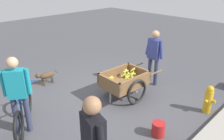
{
  "coord_description": "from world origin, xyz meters",
  "views": [
    {
      "loc": [
        3.4,
        3.74,
        2.92
      ],
      "look_at": [
        -0.14,
        0.15,
        0.75
      ],
      "focal_mm": 35.65,
      "sensor_mm": 36.0,
      "label": 1
    }
  ],
  "objects_px": {
    "fruit_cart": "(124,82)",
    "plastic_bucket": "(158,129)",
    "bicycle": "(24,112)",
    "fire_hydrant": "(208,99)",
    "vendor_person": "(154,53)",
    "cyclist_person": "(17,89)",
    "dog": "(46,76)"
  },
  "relations": [
    {
      "from": "fruit_cart",
      "to": "plastic_bucket",
      "type": "relative_size",
      "value": 5.76
    },
    {
      "from": "bicycle",
      "to": "fire_hydrant",
      "type": "bearing_deg",
      "value": 142.93
    },
    {
      "from": "fire_hydrant",
      "to": "plastic_bucket",
      "type": "height_order",
      "value": "fire_hydrant"
    },
    {
      "from": "vendor_person",
      "to": "fire_hydrant",
      "type": "xyz_separation_m",
      "value": [
        0.31,
        1.75,
        -0.6
      ]
    },
    {
      "from": "cyclist_person",
      "to": "dog",
      "type": "xyz_separation_m",
      "value": [
        -1.39,
        -1.57,
        -0.68
      ]
    },
    {
      "from": "cyclist_person",
      "to": "plastic_bucket",
      "type": "bearing_deg",
      "value": 132.5
    },
    {
      "from": "bicycle",
      "to": "dog",
      "type": "height_order",
      "value": "bicycle"
    },
    {
      "from": "dog",
      "to": "plastic_bucket",
      "type": "distance_m",
      "value": 3.57
    },
    {
      "from": "cyclist_person",
      "to": "fruit_cart",
      "type": "bearing_deg",
      "value": 168.78
    },
    {
      "from": "plastic_bucket",
      "to": "bicycle",
      "type": "bearing_deg",
      "value": -50.61
    },
    {
      "from": "vendor_person",
      "to": "dog",
      "type": "bearing_deg",
      "value": -43.72
    },
    {
      "from": "vendor_person",
      "to": "dog",
      "type": "distance_m",
      "value": 3.12
    },
    {
      "from": "vendor_person",
      "to": "cyclist_person",
      "type": "height_order",
      "value": "cyclist_person"
    },
    {
      "from": "fruit_cart",
      "to": "cyclist_person",
      "type": "xyz_separation_m",
      "value": [
        2.45,
        -0.49,
        0.52
      ]
    },
    {
      "from": "bicycle",
      "to": "fire_hydrant",
      "type": "xyz_separation_m",
      "value": [
        -3.2,
        2.42,
        -0.02
      ]
    },
    {
      "from": "vendor_person",
      "to": "fire_hydrant",
      "type": "distance_m",
      "value": 1.88
    },
    {
      "from": "fruit_cart",
      "to": "dog",
      "type": "xyz_separation_m",
      "value": [
        1.06,
        -2.05,
        -0.16
      ]
    },
    {
      "from": "bicycle",
      "to": "plastic_bucket",
      "type": "relative_size",
      "value": 4.83
    },
    {
      "from": "vendor_person",
      "to": "cyclist_person",
      "type": "bearing_deg",
      "value": -8.54
    },
    {
      "from": "fruit_cart",
      "to": "bicycle",
      "type": "relative_size",
      "value": 1.19
    },
    {
      "from": "vendor_person",
      "to": "fire_hydrant",
      "type": "relative_size",
      "value": 2.33
    },
    {
      "from": "bicycle",
      "to": "dog",
      "type": "distance_m",
      "value": 1.95
    },
    {
      "from": "fruit_cart",
      "to": "vendor_person",
      "type": "height_order",
      "value": "vendor_person"
    },
    {
      "from": "bicycle",
      "to": "fire_hydrant",
      "type": "distance_m",
      "value": 4.01
    },
    {
      "from": "bicycle",
      "to": "dog",
      "type": "xyz_separation_m",
      "value": [
        -1.3,
        -1.44,
        -0.08
      ]
    },
    {
      "from": "fruit_cart",
      "to": "bicycle",
      "type": "bearing_deg",
      "value": -14.5
    },
    {
      "from": "dog",
      "to": "fire_hydrant",
      "type": "distance_m",
      "value": 4.3
    },
    {
      "from": "fruit_cart",
      "to": "fire_hydrant",
      "type": "xyz_separation_m",
      "value": [
        -0.83,
        1.81,
        -0.1
      ]
    },
    {
      "from": "bicycle",
      "to": "fire_hydrant",
      "type": "height_order",
      "value": "bicycle"
    },
    {
      "from": "dog",
      "to": "plastic_bucket",
      "type": "bearing_deg",
      "value": 96.8
    },
    {
      "from": "cyclist_person",
      "to": "fire_hydrant",
      "type": "bearing_deg",
      "value": 145.1
    },
    {
      "from": "dog",
      "to": "plastic_bucket",
      "type": "relative_size",
      "value": 2.3
    }
  ]
}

